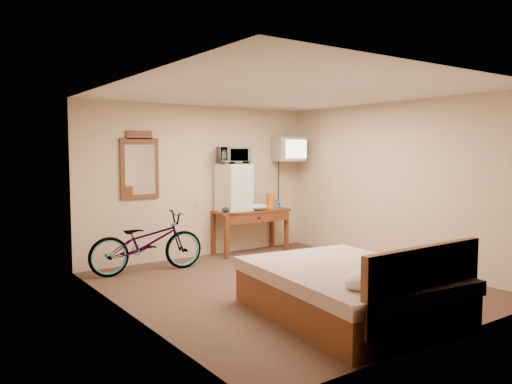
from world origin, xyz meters
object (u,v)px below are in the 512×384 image
Objects in this scene: wall_mirror at (140,166)px; desk at (252,217)px; bed at (351,290)px; microwave at (234,155)px; mini_fridge at (234,187)px; crt_television at (289,149)px; bicycle at (147,242)px; blue_cup at (276,204)px.

desk is at bearing -8.15° from wall_mirror.
microwave is at bearing 77.96° from bed.
mini_fridge is at bearing -105.05° from microwave.
mini_fridge is at bearing -8.57° from wall_mirror.
crt_television reaches higher than bicycle.
mini_fridge is at bearing -74.10° from bicycle.
desk is at bearing 72.38° from bed.
blue_cup is 1.02m from crt_television.
blue_cup is (0.49, -0.05, 0.20)m from desk.
desk is at bearing -178.53° from crt_television.
microwave is 0.31× the size of bicycle.
crt_television reaches higher than desk.
crt_television is 3.17m from bicycle.
bed is at bearing -119.14° from crt_television.
microwave is 3.75m from bed.
blue_cup is 0.15× the size of wall_mirror.
mini_fridge is 1.53× the size of microwave.
bicycle reaches higher than desk.
mini_fridge is 0.47× the size of bicycle.
desk is at bearing 12.39° from microwave.
bicycle is (-2.86, -0.30, -1.35)m from crt_television.
bed is at bearing -83.39° from microwave.
blue_cup is at bearing -5.96° from mini_fridge.
mini_fridge reaches higher than desk.
bed is (-0.73, -3.41, -1.39)m from microwave.
crt_television is (1.16, -0.02, 0.10)m from microwave.
blue_cup is at bearing -79.45° from bicycle.
bed is (0.83, -3.64, -1.23)m from wall_mirror.
desk is at bearing 174.24° from blue_cup.
crt_television is 0.61× the size of wall_mirror.
crt_television is at bearing 17.83° from microwave.
bicycle is (-1.69, -0.31, -1.25)m from microwave.
mini_fridge is at bearing 174.04° from blue_cup.
mini_fridge reaches higher than bed.
bed is (-1.56, -3.32, -0.53)m from blue_cup.
bicycle is (-1.69, -0.31, -0.71)m from mini_fridge.
blue_cup is 0.24× the size of crt_television.
mini_fridge is 0.34× the size of bed.
wall_mirror is 3.93m from bed.
wall_mirror is (-2.39, 0.32, 0.70)m from blue_cup.
microwave is 1.17m from crt_television.
wall_mirror is 0.62× the size of bicycle.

